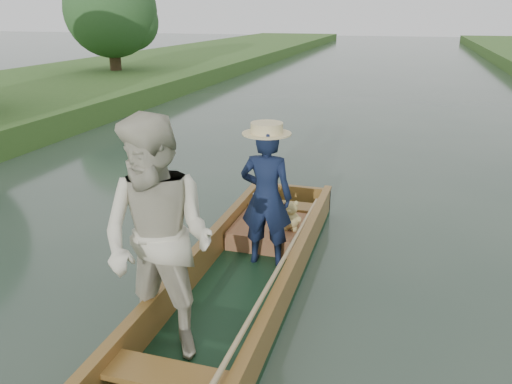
# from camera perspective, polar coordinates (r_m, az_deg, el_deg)

# --- Properties ---
(ground) EXTENTS (120.00, 120.00, 0.00)m
(ground) POSITION_cam_1_polar(r_m,az_deg,el_deg) (5.26, -1.91, -11.96)
(ground) COLOR #283D30
(ground) RESTS_ON ground
(trees_far) EXTENTS (23.05, 13.92, 4.59)m
(trees_far) POSITION_cam_1_polar(r_m,az_deg,el_deg) (12.77, 12.70, 18.52)
(trees_far) COLOR #47331E
(trees_far) RESTS_ON ground
(punt) EXTENTS (1.38, 5.05, 2.09)m
(punt) POSITION_cam_1_polar(r_m,az_deg,el_deg) (4.63, -5.21, -6.27)
(punt) COLOR #13321C
(punt) RESTS_ON ground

